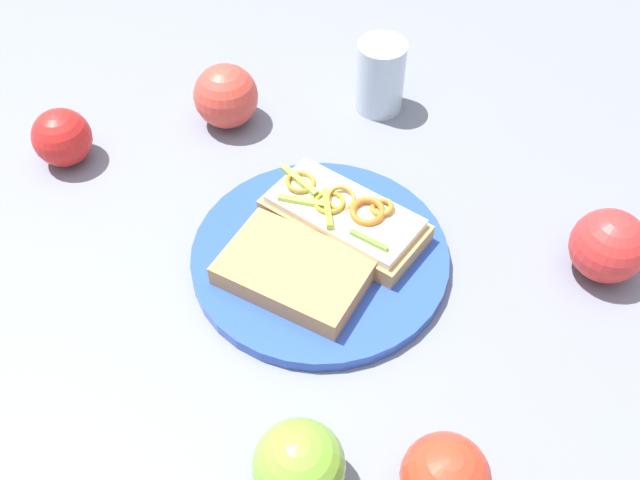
{
  "coord_description": "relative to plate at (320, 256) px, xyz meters",
  "views": [
    {
      "loc": [
        0.49,
        0.12,
        0.63
      ],
      "look_at": [
        0.0,
        0.0,
        0.04
      ],
      "focal_mm": 40.42,
      "sensor_mm": 36.0,
      "label": 1
    }
  ],
  "objects": [
    {
      "name": "apple_1",
      "position": [
        0.23,
        0.16,
        0.03
      ],
      "size": [
        0.09,
        0.09,
        0.08
      ],
      "primitive_type": "sphere",
      "rotation": [
        0.0,
        0.0,
        6.12
      ],
      "color": "red",
      "rests_on": "ground_plane"
    },
    {
      "name": "bread_slice_side",
      "position": [
        0.04,
        -0.02,
        0.02
      ],
      "size": [
        0.14,
        0.17,
        0.03
      ],
      "primitive_type": "cube",
      "rotation": [
        0.0,
        0.0,
        1.3
      ],
      "color": "#BC804E",
      "rests_on": "plate"
    },
    {
      "name": "sandwich",
      "position": [
        -0.04,
        0.02,
        0.02
      ],
      "size": [
        0.15,
        0.2,
        0.04
      ],
      "rotation": [
        0.0,
        0.0,
        1.17
      ],
      "color": "tan",
      "rests_on": "plate"
    },
    {
      "name": "apple_4",
      "position": [
        -0.06,
        0.3,
        0.03
      ],
      "size": [
        0.11,
        0.11,
        0.08
      ],
      "primitive_type": "sphere",
      "rotation": [
        0.0,
        0.0,
        2.65
      ],
      "color": "red",
      "rests_on": "ground_plane"
    },
    {
      "name": "apple_0",
      "position": [
        -0.09,
        -0.35,
        0.03
      ],
      "size": [
        0.09,
        0.09,
        0.07
      ],
      "primitive_type": "sphere",
      "rotation": [
        0.0,
        0.0,
        5.91
      ],
      "color": "red",
      "rests_on": "ground_plane"
    },
    {
      "name": "apple_2",
      "position": [
        -0.2,
        -0.17,
        0.03
      ],
      "size": [
        0.12,
        0.12,
        0.08
      ],
      "primitive_type": "sphere",
      "rotation": [
        0.0,
        0.0,
        2.22
      ],
      "color": "#D54235",
      "rests_on": "ground_plane"
    },
    {
      "name": "drinking_glass",
      "position": [
        -0.28,
        0.01,
        0.04
      ],
      "size": [
        0.06,
        0.06,
        0.1
      ],
      "primitive_type": "cylinder",
      "color": "silver",
      "rests_on": "ground_plane"
    },
    {
      "name": "apple_3",
      "position": [
        0.25,
        0.04,
        0.03
      ],
      "size": [
        0.08,
        0.08,
        0.08
      ],
      "primitive_type": "sphere",
      "rotation": [
        0.0,
        0.0,
        6.24
      ],
      "color": "#78B635",
      "rests_on": "ground_plane"
    },
    {
      "name": "plate",
      "position": [
        0.0,
        0.0,
        0.0
      ],
      "size": [
        0.28,
        0.28,
        0.02
      ],
      "primitive_type": "cylinder",
      "color": "blue",
      "rests_on": "ground_plane"
    },
    {
      "name": "ground_plane",
      "position": [
        0.0,
        0.0,
        -0.01
      ],
      "size": [
        2.0,
        2.0,
        0.0
      ],
      "primitive_type": "plane",
      "color": "slate",
      "rests_on": "ground"
    }
  ]
}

